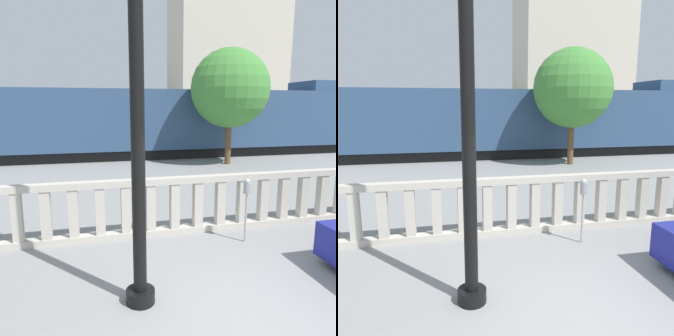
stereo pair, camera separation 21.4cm
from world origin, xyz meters
The scene contains 8 objects.
ground_plane centered at (0.00, 0.00, 0.00)m, with size 160.00×160.00×0.00m, color gray.
balustrade centered at (0.00, 3.27, 0.65)m, with size 15.62×0.24×1.30m.
lamppost centered at (-1.44, 0.83, 3.76)m, with size 0.43×0.43×7.05m.
parking_meter centered at (1.07, 2.48, 1.08)m, with size 0.14×0.14×1.39m.
train_near centered at (3.43, 14.48, 1.93)m, with size 20.77×3.03×4.27m.
train_far centered at (5.32, 30.85, 1.93)m, with size 23.71×2.83×4.27m.
building_block centered at (12.15, 29.56, 7.46)m, with size 11.11×6.31×14.91m.
tree_left centered at (4.55, 11.32, 3.64)m, with size 3.74×3.74×5.52m.
Camera 2 is at (-1.86, -3.58, 2.87)m, focal length 35.00 mm.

